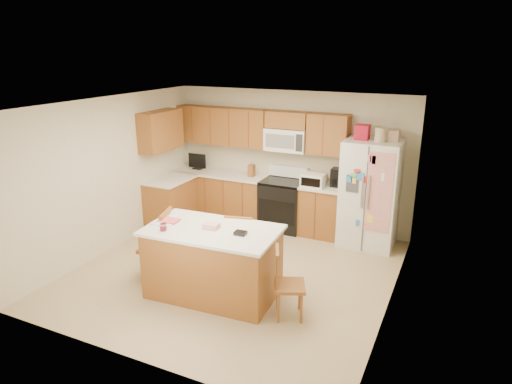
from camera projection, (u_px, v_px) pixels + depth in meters
The scene contains 9 objects.
ground at pixel (235, 272), 6.87m from camera, with size 4.50×4.50×0.00m, color tan.
room_shell at pixel (233, 180), 6.43m from camera, with size 4.60×4.60×2.52m.
cabinetry at pixel (232, 177), 8.53m from camera, with size 3.36×1.56×2.15m.
stove at pixel (283, 204), 8.39m from camera, with size 0.76×0.65×1.13m.
refrigerator at pixel (370, 193), 7.57m from camera, with size 0.90×0.79×2.04m.
island at pixel (213, 262), 6.11m from camera, with size 1.80×1.12×1.05m.
windsor_chair_left at pixel (158, 246), 6.56m from camera, with size 0.53×0.55×1.04m.
windsor_chair_back at pixel (241, 247), 6.62m from camera, with size 0.50×0.49×0.98m.
windsor_chair_right at pixel (288, 285), 5.62m from camera, with size 0.50×0.51×0.91m.
Camera 1 is at (2.90, -5.46, 3.23)m, focal length 32.00 mm.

